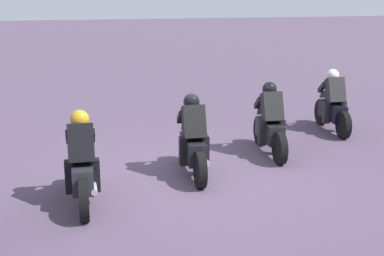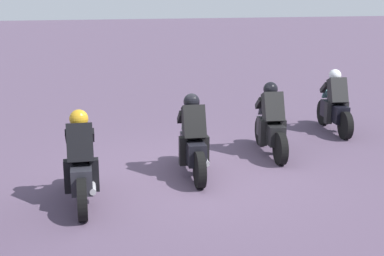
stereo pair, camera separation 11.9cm
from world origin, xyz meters
name	(u,v)px [view 2 (the right image)]	position (x,y,z in m)	size (l,w,h in m)	color
ground_plane	(193,174)	(0.00, 0.00, 0.00)	(120.00, 120.00, 0.00)	#514056
rider_lane_a	(335,106)	(2.13, -4.14, 0.62)	(2.04, 0.59, 1.51)	black
rider_lane_b	(271,125)	(0.79, -1.90, 0.62)	(2.04, 0.58, 1.51)	black
rider_lane_c	(193,142)	(-0.03, 0.01, 0.62)	(2.04, 0.57, 1.51)	black
rider_lane_d	(81,166)	(-0.88, 2.08, 0.62)	(2.04, 0.55, 1.51)	black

